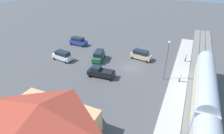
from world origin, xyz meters
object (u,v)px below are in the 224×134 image
(suv_white, at_px, (62,56))
(pedestrian_waiting_far, at_px, (186,57))
(suv_green, at_px, (99,56))
(light_pole_near_platform, at_px, (167,56))
(suv_tan, at_px, (141,55))
(suv_blue, at_px, (78,41))
(passenger_train, at_px, (205,125))
(station_building, at_px, (43,122))
(pedestrian_on_platform, at_px, (180,77))
(pickup_black, at_px, (101,72))

(suv_white, bearing_deg, pedestrian_waiting_far, -158.33)
(suv_green, height_order, light_pole_near_platform, light_pole_near_platform)
(suv_tan, distance_m, suv_blue, 18.68)
(passenger_train, height_order, station_building, station_building)
(suv_green, bearing_deg, suv_blue, -31.75)
(suv_blue, bearing_deg, pedestrian_on_platform, 163.59)
(pedestrian_waiting_far, xyz_separation_m, suv_tan, (9.82, 2.50, -0.13))
(pedestrian_waiting_far, bearing_deg, suv_white, 21.67)
(station_building, relative_size, pedestrian_on_platform, 7.43)
(station_building, xyz_separation_m, suv_white, (12.10, -18.94, -1.76))
(suv_tan, relative_size, suv_blue, 1.04)
(passenger_train, xyz_separation_m, pedestrian_waiting_far, (3.59, -21.88, -1.58))
(suv_tan, distance_m, light_pole_near_platform, 10.19)
(suv_blue, relative_size, suv_green, 0.95)
(station_building, xyz_separation_m, suv_tan, (-4.59, -26.98, -1.76))
(pickup_black, bearing_deg, suv_tan, -115.14)
(suv_green, bearing_deg, pedestrian_waiting_far, -159.40)
(passenger_train, height_order, pedestrian_on_platform, passenger_train)
(passenger_train, height_order, pedestrian_waiting_far, passenger_train)
(pickup_black, xyz_separation_m, suv_blue, (13.52, -12.35, 0.12))
(pedestrian_waiting_far, height_order, suv_green, suv_green)
(light_pole_near_platform, bearing_deg, suv_tan, -45.50)
(pickup_black, bearing_deg, pedestrian_waiting_far, -138.16)
(suv_white, distance_m, suv_tan, 18.52)
(suv_white, bearing_deg, station_building, 122.57)
(passenger_train, bearing_deg, light_pole_near_platform, -61.75)
(suv_white, relative_size, light_pole_near_platform, 0.64)
(suv_tan, xyz_separation_m, suv_green, (8.90, 4.54, 0.00))
(suv_tan, bearing_deg, suv_blue, -4.53)
(suv_white, xyz_separation_m, suv_tan, (-16.68, -8.04, 0.00))
(passenger_train, height_order, suv_blue, passenger_train)
(pedestrian_on_platform, bearing_deg, station_building, 54.99)
(pickup_black, distance_m, suv_green, 7.38)
(light_pole_near_platform, bearing_deg, suv_green, -8.03)
(pedestrian_waiting_far, bearing_deg, light_pole_near_platform, 70.83)
(passenger_train, xyz_separation_m, suv_blue, (32.04, -20.86, -1.71))
(suv_blue, bearing_deg, pedestrian_waiting_far, -177.95)
(pedestrian_on_platform, distance_m, suv_blue, 29.36)
(pedestrian_waiting_far, distance_m, suv_white, 28.52)
(pedestrian_waiting_far, xyz_separation_m, light_pole_near_platform, (3.21, 9.23, 3.72))
(pedestrian_on_platform, xyz_separation_m, suv_white, (26.22, 1.22, -0.13))
(passenger_train, bearing_deg, suv_tan, -55.32)
(suv_green, bearing_deg, pickup_black, 120.97)
(pedestrian_on_platform, relative_size, suv_green, 0.33)
(suv_blue, height_order, light_pole_near_platform, light_pole_near_platform)
(pedestrian_waiting_far, bearing_deg, station_building, 63.95)
(pedestrian_waiting_far, xyz_separation_m, suv_blue, (28.45, 1.02, -0.13))
(pedestrian_waiting_far, distance_m, suv_tan, 10.14)
(station_building, bearing_deg, suv_blue, -63.74)
(passenger_train, distance_m, pedestrian_on_platform, 13.25)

